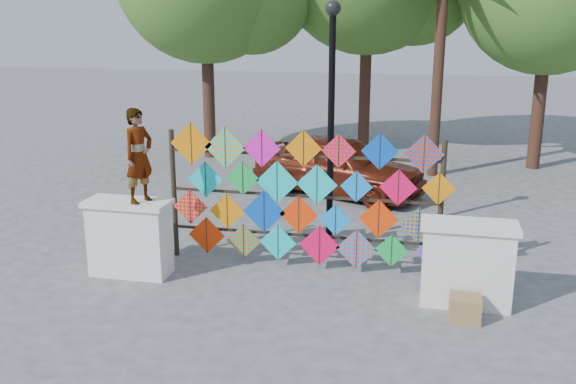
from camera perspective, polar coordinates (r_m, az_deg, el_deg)
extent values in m
plane|color=gray|center=(10.51, 0.31, -8.09)|extent=(80.00, 80.00, 0.00)
cube|color=white|center=(10.97, -13.88, -4.17)|extent=(1.30, 0.55, 1.20)
cube|color=white|center=(10.78, -14.09, -0.96)|extent=(1.40, 0.65, 0.08)
cube|color=white|center=(9.92, 15.58, -6.40)|extent=(1.30, 0.55, 1.20)
cube|color=white|center=(9.71, 15.85, -2.88)|extent=(1.40, 0.65, 0.08)
cylinder|color=black|center=(11.51, -10.09, -0.16)|extent=(0.09, 0.09, 2.30)
cylinder|color=black|center=(10.67, 13.41, -1.58)|extent=(0.09, 0.09, 2.30)
cube|color=black|center=(11.04, 1.19, -3.85)|extent=(4.60, 0.04, 0.04)
cube|color=black|center=(10.83, 1.21, -0.35)|extent=(4.60, 0.04, 0.04)
cube|color=black|center=(10.66, 1.23, 3.27)|extent=(4.60, 0.04, 0.04)
cube|color=orange|center=(11.11, -8.60, 4.29)|extent=(0.75, 0.01, 0.75)
cube|color=black|center=(11.10, -8.62, 4.27)|extent=(0.01, 0.01, 0.73)
cube|color=orange|center=(10.92, -5.60, 3.95)|extent=(0.73, 0.01, 0.73)
cube|color=black|center=(10.90, -5.62, 3.93)|extent=(0.01, 0.01, 0.71)
cube|color=#F717BB|center=(10.73, -2.36, 3.90)|extent=(0.65, 0.01, 0.65)
cube|color=black|center=(10.72, -2.37, 3.89)|extent=(0.01, 0.01, 0.64)
cube|color=orange|center=(10.57, 1.38, 3.91)|extent=(0.62, 0.01, 0.62)
cube|color=black|center=(10.56, 1.37, 3.89)|extent=(0.01, 0.01, 0.61)
cube|color=#FF0B4E|center=(10.48, 4.52, 3.67)|extent=(0.57, 0.01, 0.57)
cube|color=black|center=(10.47, 4.51, 3.65)|extent=(0.01, 0.01, 0.56)
cube|color=blue|center=(10.41, 8.17, 3.59)|extent=(0.61, 0.01, 0.61)
cube|color=black|center=(10.40, 8.16, 3.58)|extent=(0.01, 0.01, 0.60)
cube|color=blue|center=(10.38, 12.00, 3.32)|extent=(0.64, 0.01, 0.64)
cube|color=black|center=(10.37, 12.00, 3.31)|extent=(0.01, 0.01, 0.63)
cube|color=#0DD7D8|center=(11.12, -7.33, 1.12)|extent=(0.64, 0.01, 0.64)
cube|color=black|center=(11.10, -7.35, 1.11)|extent=(0.01, 0.01, 0.63)
cube|color=green|center=(10.90, -4.04, 1.22)|extent=(0.59, 0.01, 0.59)
cube|color=black|center=(10.89, -4.06, 1.20)|extent=(0.01, 0.01, 0.58)
cube|color=#0DD7D8|center=(10.76, -0.98, 0.89)|extent=(0.73, 0.01, 0.73)
cube|color=black|center=(10.75, -0.99, 0.87)|extent=(0.01, 0.01, 0.72)
cube|color=#0DD7D8|center=(10.62, 2.59, 0.67)|extent=(0.69, 0.01, 0.69)
cube|color=black|center=(10.61, 2.58, 0.66)|extent=(0.01, 0.01, 0.68)
cube|color=#0B8CFF|center=(10.54, 6.10, 0.49)|extent=(0.53, 0.01, 0.53)
cube|color=black|center=(10.52, 6.09, 0.47)|extent=(0.01, 0.01, 0.52)
cube|color=#FF0B4E|center=(10.48, 9.77, 0.38)|extent=(0.61, 0.01, 0.61)
cube|color=black|center=(10.47, 9.77, 0.37)|extent=(0.01, 0.01, 0.60)
cube|color=orange|center=(10.47, 13.27, 0.28)|extent=(0.54, 0.01, 0.54)
cube|color=black|center=(10.46, 13.27, 0.27)|extent=(0.01, 0.01, 0.53)
cube|color=orange|center=(11.31, -8.68, -1.30)|extent=(0.63, 0.01, 0.63)
cube|color=black|center=(11.30, -8.70, -1.32)|extent=(0.01, 0.01, 0.62)
cube|color=orange|center=(11.10, -5.42, -1.70)|extent=(0.64, 0.01, 0.64)
cube|color=black|center=(11.09, -5.44, -1.72)|extent=(0.01, 0.01, 0.63)
cube|color=blue|center=(10.91, -2.14, -1.77)|extent=(0.75, 0.01, 0.75)
cube|color=black|center=(10.90, -2.16, -1.79)|extent=(0.01, 0.01, 0.74)
cube|color=#F93607|center=(10.79, 0.96, -2.04)|extent=(0.66, 0.01, 0.66)
cube|color=black|center=(10.78, 0.94, -2.06)|extent=(0.01, 0.01, 0.65)
cube|color=#0B8CFF|center=(10.70, 4.24, -2.49)|extent=(0.55, 0.01, 0.55)
cube|color=black|center=(10.69, 4.23, -2.51)|extent=(0.01, 0.01, 0.54)
cube|color=#F93607|center=(10.61, 8.05, -2.40)|extent=(0.66, 0.01, 0.66)
cube|color=black|center=(10.60, 8.05, -2.42)|extent=(0.01, 0.01, 0.65)
cube|color=orange|center=(10.60, 11.54, -2.91)|extent=(0.62, 0.01, 0.62)
cube|color=black|center=(10.59, 11.54, -2.93)|extent=(0.01, 0.01, 0.61)
cube|color=#F93607|center=(11.32, -7.23, -3.82)|extent=(0.67, 0.01, 0.67)
cube|color=black|center=(11.31, -7.25, -3.84)|extent=(0.01, 0.01, 0.66)
cube|color=green|center=(11.14, -3.97, -4.36)|extent=(0.62, 0.01, 0.62)
cube|color=black|center=(11.13, -3.99, -4.38)|extent=(0.01, 0.01, 0.61)
cube|color=#0DD7D8|center=(10.98, -0.89, -4.51)|extent=(0.64, 0.01, 0.64)
cube|color=black|center=(10.97, -0.91, -4.53)|extent=(0.01, 0.01, 0.63)
cube|color=#FF0B4E|center=(10.85, 2.81, -4.76)|extent=(0.70, 0.01, 0.70)
cube|color=black|center=(10.84, 2.80, -4.79)|extent=(0.01, 0.01, 0.69)
cube|color=#0B8CFF|center=(10.78, 6.10, -5.08)|extent=(0.69, 0.01, 0.69)
cube|color=black|center=(10.76, 6.09, -5.10)|extent=(0.01, 0.01, 0.68)
cube|color=green|center=(10.73, 9.18, -5.16)|extent=(0.57, 0.01, 0.57)
cube|color=black|center=(10.72, 9.18, -5.18)|extent=(0.01, 0.01, 0.56)
cube|color=#0B8CFF|center=(10.71, 13.16, -5.29)|extent=(0.72, 0.01, 0.72)
cube|color=black|center=(10.70, 13.16, -5.32)|extent=(0.01, 0.01, 0.71)
cylinder|color=#4B2D20|center=(19.68, -7.07, 8.65)|extent=(0.36, 0.36, 3.85)
cylinder|color=#4B2D20|center=(20.64, 6.85, 9.35)|extent=(0.36, 0.36, 4.12)
cylinder|color=#4B2D20|center=(19.31, 21.39, 7.18)|extent=(0.36, 0.36, 3.58)
cylinder|color=#4B2D20|center=(17.49, 13.20, 10.26)|extent=(0.28, 0.28, 5.50)
imported|color=#99999E|center=(10.48, -13.13, 3.16)|extent=(0.54, 0.65, 1.52)
imported|color=#611E10|center=(15.53, 4.51, 2.43)|extent=(4.56, 3.14, 1.44)
cylinder|color=black|center=(11.74, 3.82, 5.11)|extent=(0.12, 0.12, 4.20)
sphere|color=black|center=(11.56, 4.03, 16.00)|extent=(0.28, 0.28, 0.28)
cube|color=#977149|center=(9.56, 15.45, -10.05)|extent=(0.39, 0.34, 0.34)
cube|color=#977149|center=(9.57, 15.45, -9.93)|extent=(0.43, 0.40, 0.37)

